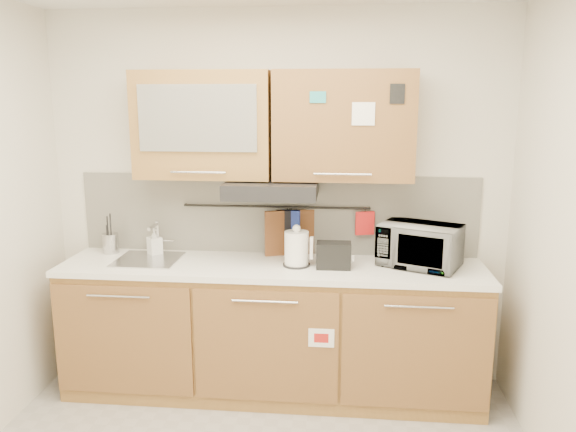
# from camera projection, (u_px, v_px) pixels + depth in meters

# --- Properties ---
(wall_back) EXTENTS (3.20, 0.00, 3.20)m
(wall_back) POSITION_uv_depth(u_px,v_px,m) (277.00, 200.00, 3.96)
(wall_back) COLOR silver
(wall_back) RESTS_ON ground
(base_cabinet) EXTENTS (2.80, 0.64, 0.88)m
(base_cabinet) POSITION_uv_depth(u_px,v_px,m) (272.00, 336.00, 3.84)
(base_cabinet) COLOR olive
(base_cabinet) RESTS_ON floor
(countertop) EXTENTS (2.82, 0.62, 0.04)m
(countertop) POSITION_uv_depth(u_px,v_px,m) (271.00, 267.00, 3.74)
(countertop) COLOR white
(countertop) RESTS_ON base_cabinet
(backsplash) EXTENTS (2.80, 0.02, 0.56)m
(backsplash) POSITION_uv_depth(u_px,v_px,m) (276.00, 214.00, 3.97)
(backsplash) COLOR silver
(backsplash) RESTS_ON countertop
(upper_cabinets) EXTENTS (1.82, 0.37, 0.70)m
(upper_cabinets) POSITION_uv_depth(u_px,v_px,m) (272.00, 125.00, 3.68)
(upper_cabinets) COLOR olive
(upper_cabinets) RESTS_ON wall_back
(range_hood) EXTENTS (0.60, 0.46, 0.10)m
(range_hood) POSITION_uv_depth(u_px,v_px,m) (272.00, 189.00, 3.69)
(range_hood) COLOR black
(range_hood) RESTS_ON upper_cabinets
(sink) EXTENTS (0.42, 0.40, 0.26)m
(sink) POSITION_uv_depth(u_px,v_px,m) (149.00, 259.00, 3.83)
(sink) COLOR silver
(sink) RESTS_ON countertop
(utensil_rail) EXTENTS (1.30, 0.02, 0.02)m
(utensil_rail) POSITION_uv_depth(u_px,v_px,m) (276.00, 207.00, 3.92)
(utensil_rail) COLOR black
(utensil_rail) RESTS_ON backsplash
(utensil_crock) EXTENTS (0.12, 0.12, 0.28)m
(utensil_crock) POSITION_uv_depth(u_px,v_px,m) (111.00, 243.00, 3.99)
(utensil_crock) COLOR #AEADB1
(utensil_crock) RESTS_ON countertop
(kettle) EXTENTS (0.20, 0.18, 0.28)m
(kettle) POSITION_uv_depth(u_px,v_px,m) (297.00, 249.00, 3.68)
(kettle) COLOR white
(kettle) RESTS_ON countertop
(toaster) EXTENTS (0.23, 0.14, 0.17)m
(toaster) POSITION_uv_depth(u_px,v_px,m) (334.00, 255.00, 3.64)
(toaster) COLOR black
(toaster) RESTS_ON countertop
(microwave) EXTENTS (0.60, 0.52, 0.28)m
(microwave) POSITION_uv_depth(u_px,v_px,m) (420.00, 245.00, 3.67)
(microwave) COLOR #999999
(microwave) RESTS_ON countertop
(soap_bottle) EXTENTS (0.12, 0.12, 0.19)m
(soap_bottle) POSITION_uv_depth(u_px,v_px,m) (155.00, 242.00, 3.94)
(soap_bottle) COLOR #999999
(soap_bottle) RESTS_ON countertop
(cutting_board) EXTENTS (0.34, 0.14, 0.43)m
(cutting_board) POSITION_uv_depth(u_px,v_px,m) (290.00, 241.00, 3.94)
(cutting_board) COLOR brown
(cutting_board) RESTS_ON utensil_rail
(oven_mitt) EXTENTS (0.13, 0.05, 0.21)m
(oven_mitt) POSITION_uv_depth(u_px,v_px,m) (291.00, 225.00, 3.92)
(oven_mitt) COLOR #213398
(oven_mitt) RESTS_ON utensil_rail
(dark_pouch) EXTENTS (0.15, 0.07, 0.23)m
(dark_pouch) POSITION_uv_depth(u_px,v_px,m) (287.00, 227.00, 3.92)
(dark_pouch) COLOR black
(dark_pouch) RESTS_ON utensil_rail
(pot_holder) EXTENTS (0.13, 0.06, 0.16)m
(pot_holder) POSITION_uv_depth(u_px,v_px,m) (365.00, 223.00, 3.86)
(pot_holder) COLOR red
(pot_holder) RESTS_ON utensil_rail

